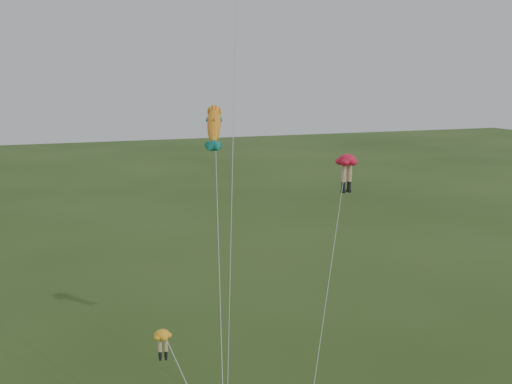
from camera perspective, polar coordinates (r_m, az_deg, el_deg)
name	(u,v)px	position (r m, az deg, el deg)	size (l,w,h in m)	color
legs_kite_red_mid	(346,167)	(34.13, 9.02, 2.49)	(7.01, 8.62, 13.82)	red
legs_kite_yellow	(169,350)	(25.42, -8.74, -15.32)	(3.34, 4.16, 7.70)	#FFAF20
fish_kite	(214,125)	(33.65, -4.22, 6.65)	(3.69, 12.41, 16.94)	yellow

